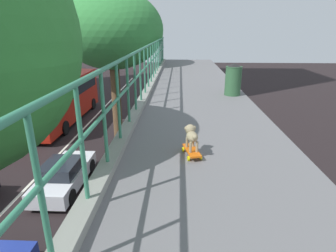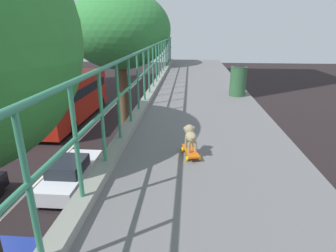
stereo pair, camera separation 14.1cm
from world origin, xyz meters
name	(u,v)px [view 2 (the right image)]	position (x,y,z in m)	size (l,w,h in m)	color
car_white_fifth	(71,173)	(-4.50, 10.45, 0.63)	(1.72, 4.17, 1.36)	white
city_bus	(71,97)	(-8.30, 19.82, 1.91)	(2.62, 10.22, 3.38)	#B01D11
roadside_tree_far	(120,31)	(-2.56, 13.19, 6.72)	(4.80, 4.80, 8.58)	brown
toy_skateboard	(191,151)	(0.80, 3.17, 5.25)	(0.27, 0.47, 0.09)	orange
small_dog	(190,135)	(0.80, 3.21, 5.48)	(0.21, 0.36, 0.33)	#9C8C6A
litter_bin	(238,79)	(2.02, 6.91, 5.61)	(0.42, 0.42, 0.82)	#305C38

